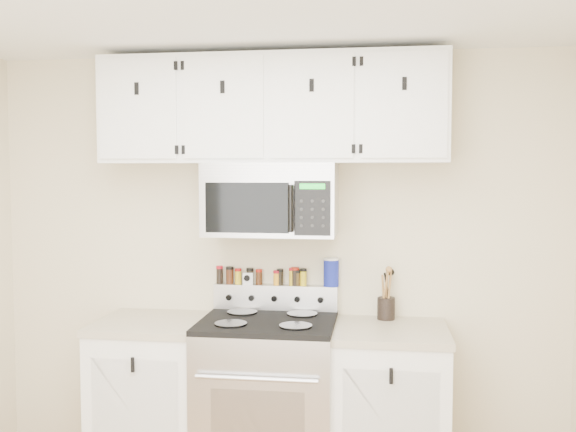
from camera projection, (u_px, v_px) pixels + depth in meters
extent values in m
cube|color=beige|center=(276.00, 260.00, 3.94)|extent=(3.50, 0.01, 2.50)
cube|color=#B7B7BA|center=(268.00, 404.00, 3.67)|extent=(0.76, 0.65, 0.92)
cube|color=black|center=(258.00, 427.00, 3.36)|extent=(0.50, 0.02, 0.40)
cube|color=black|center=(268.00, 322.00, 3.64)|extent=(0.76, 0.65, 0.03)
cube|color=#B7B7BA|center=(276.00, 297.00, 3.92)|extent=(0.76, 0.08, 0.15)
cylinder|color=black|center=(231.00, 324.00, 3.52)|extent=(0.18, 0.18, 0.01)
cylinder|color=black|center=(296.00, 326.00, 3.47)|extent=(0.18, 0.18, 0.01)
cylinder|color=black|center=(242.00, 312.00, 3.81)|extent=(0.18, 0.18, 0.01)
cylinder|color=black|center=(302.00, 314.00, 3.77)|extent=(0.18, 0.18, 0.01)
cube|color=white|center=(154.00, 400.00, 3.80)|extent=(0.62, 0.60, 0.88)
cube|color=tan|center=(153.00, 323.00, 3.77)|extent=(0.64, 0.62, 0.04)
cube|color=white|center=(389.00, 412.00, 3.61)|extent=(0.62, 0.60, 0.88)
cube|color=tan|center=(390.00, 331.00, 3.57)|extent=(0.64, 0.62, 0.04)
cube|color=#9E9EA3|center=(271.00, 199.00, 3.73)|extent=(0.76, 0.38, 0.42)
cube|color=#B7B7BA|center=(265.00, 170.00, 3.52)|extent=(0.73, 0.01, 0.08)
cube|color=black|center=(247.00, 208.00, 3.55)|extent=(0.47, 0.01, 0.28)
cube|color=black|center=(312.00, 208.00, 3.50)|extent=(0.20, 0.01, 0.30)
cylinder|color=black|center=(291.00, 208.00, 3.48)|extent=(0.03, 0.03, 0.26)
cube|color=white|center=(272.00, 110.00, 3.72)|extent=(2.00, 0.33, 0.62)
cube|color=white|center=(137.00, 108.00, 3.65)|extent=(0.46, 0.01, 0.57)
cube|color=black|center=(137.00, 89.00, 3.64)|extent=(0.02, 0.01, 0.07)
cube|color=white|center=(223.00, 107.00, 3.59)|extent=(0.46, 0.01, 0.57)
cube|color=black|center=(222.00, 87.00, 3.57)|extent=(0.03, 0.01, 0.07)
cube|color=white|center=(312.00, 106.00, 3.52)|extent=(0.46, 0.01, 0.57)
cube|color=black|center=(312.00, 85.00, 3.50)|extent=(0.03, 0.01, 0.07)
cube|color=white|center=(404.00, 105.00, 3.45)|extent=(0.46, 0.01, 0.57)
cube|color=black|center=(404.00, 83.00, 3.43)|extent=(0.02, 0.01, 0.07)
cylinder|color=black|center=(386.00, 308.00, 3.78)|extent=(0.10, 0.10, 0.13)
cylinder|color=olive|center=(386.00, 292.00, 3.77)|extent=(0.01, 0.01, 0.24)
cylinder|color=olive|center=(389.00, 291.00, 3.76)|extent=(0.01, 0.01, 0.26)
cylinder|color=olive|center=(383.00, 293.00, 3.78)|extent=(0.01, 0.01, 0.22)
cylinder|color=black|center=(388.00, 292.00, 3.79)|extent=(0.01, 0.01, 0.23)
cylinder|color=olive|center=(385.00, 292.00, 3.75)|extent=(0.01, 0.01, 0.25)
cube|color=white|center=(248.00, 278.00, 3.94)|extent=(0.07, 0.06, 0.07)
cylinder|color=navy|center=(331.00, 273.00, 3.86)|extent=(0.09, 0.09, 0.16)
cylinder|color=white|center=(331.00, 259.00, 3.86)|extent=(0.09, 0.09, 0.01)
cylinder|color=black|center=(220.00, 276.00, 3.96)|extent=(0.04, 0.04, 0.09)
cylinder|color=#B20D1C|center=(220.00, 267.00, 3.96)|extent=(0.04, 0.04, 0.02)
cylinder|color=#432010|center=(230.00, 277.00, 3.95)|extent=(0.05, 0.05, 0.09)
cylinder|color=black|center=(230.00, 268.00, 3.95)|extent=(0.05, 0.05, 0.02)
cylinder|color=gold|center=(238.00, 277.00, 3.94)|extent=(0.04, 0.04, 0.08)
cylinder|color=#9E0D0C|center=(238.00, 270.00, 3.94)|extent=(0.04, 0.04, 0.02)
cylinder|color=black|center=(250.00, 277.00, 3.93)|extent=(0.04, 0.04, 0.08)
cylinder|color=black|center=(250.00, 269.00, 3.93)|extent=(0.04, 0.04, 0.02)
cylinder|color=#3F210F|center=(259.00, 278.00, 3.93)|extent=(0.04, 0.04, 0.08)
cylinder|color=#A2180C|center=(259.00, 271.00, 3.92)|extent=(0.04, 0.04, 0.02)
cylinder|color=orange|center=(277.00, 279.00, 3.91)|extent=(0.04, 0.04, 0.07)
cylinder|color=maroon|center=(277.00, 272.00, 3.91)|extent=(0.05, 0.05, 0.02)
cylinder|color=black|center=(280.00, 278.00, 3.91)|extent=(0.04, 0.04, 0.08)
cylinder|color=black|center=(280.00, 270.00, 3.90)|extent=(0.04, 0.04, 0.02)
cylinder|color=gold|center=(292.00, 278.00, 3.90)|extent=(0.03, 0.03, 0.09)
cylinder|color=#9F0C15|center=(292.00, 269.00, 3.89)|extent=(0.04, 0.04, 0.02)
cylinder|color=black|center=(295.00, 278.00, 3.89)|extent=(0.05, 0.05, 0.09)
cylinder|color=#9E1C0C|center=(295.00, 269.00, 3.89)|extent=(0.05, 0.05, 0.02)
cylinder|color=#402F0F|center=(298.00, 279.00, 3.89)|extent=(0.04, 0.04, 0.08)
cylinder|color=black|center=(298.00, 271.00, 3.89)|extent=(0.04, 0.04, 0.02)
cylinder|color=gold|center=(303.00, 278.00, 3.89)|extent=(0.04, 0.04, 0.09)
cylinder|color=black|center=(303.00, 270.00, 3.88)|extent=(0.04, 0.04, 0.02)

